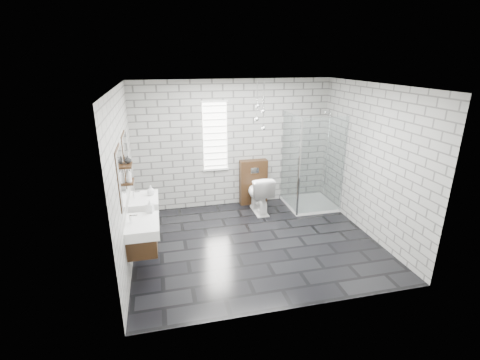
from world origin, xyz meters
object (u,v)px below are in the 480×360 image
object	(u,v)px
toilet	(259,194)
cistern_panel	(253,182)
shower_enclosure	(308,186)
vanity_left	(140,228)
vanity_right	(142,203)

from	to	relation	value
toilet	cistern_panel	bearing A→B (deg)	-91.04
shower_enclosure	vanity_left	bearing A→B (deg)	-153.51
vanity_left	shower_enclosure	distance (m)	3.82
vanity_left	vanity_right	bearing A→B (deg)	90.00
vanity_right	cistern_panel	bearing A→B (deg)	28.42
vanity_right	shower_enclosure	distance (m)	3.50
vanity_right	cistern_panel	distance (m)	2.66
vanity_right	shower_enclosure	xyz separation A→B (m)	(3.41, 0.74, -0.25)
vanity_left	cistern_panel	size ratio (longest dim) A/B	1.57
cistern_panel	toilet	size ratio (longest dim) A/B	1.24
cistern_panel	shower_enclosure	xyz separation A→B (m)	(1.08, -0.52, 0.00)
vanity_right	toilet	xyz separation A→B (m)	(2.33, 0.79, -0.35)
vanity_right	toilet	size ratio (longest dim) A/B	1.94
vanity_left	cistern_panel	bearing A→B (deg)	43.60
cistern_panel	shower_enclosure	distance (m)	1.20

